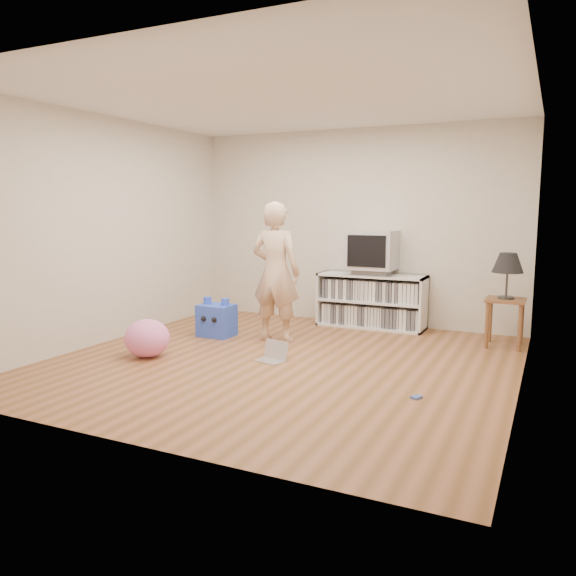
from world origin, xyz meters
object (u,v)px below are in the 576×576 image
(table_lamp, at_px, (508,264))
(laptop, at_px, (273,355))
(person, at_px, (276,272))
(plush_blue, at_px, (217,320))
(crt_tv, at_px, (372,250))
(plush_pink, at_px, (147,338))
(side_table, at_px, (505,310))
(media_unit, at_px, (372,301))
(dvd_deck, at_px, (372,272))

(table_lamp, bearing_deg, laptop, -141.78)
(person, relative_size, plush_blue, 3.44)
(crt_tv, height_order, plush_blue, crt_tv)
(laptop, distance_m, plush_pink, 1.35)
(side_table, bearing_deg, table_lamp, 0.00)
(media_unit, relative_size, laptop, 4.18)
(media_unit, distance_m, plush_pink, 3.00)
(table_lamp, xyz_separation_m, laptop, (-2.09, -1.65, -0.89))
(plush_blue, bearing_deg, side_table, 17.17)
(crt_tv, bearing_deg, dvd_deck, 90.00)
(media_unit, distance_m, laptop, 2.10)
(laptop, height_order, plush_pink, plush_pink)
(plush_pink, bearing_deg, laptop, 19.19)
(crt_tv, distance_m, plush_blue, 2.20)
(dvd_deck, relative_size, table_lamp, 0.87)
(crt_tv, relative_size, plush_pink, 1.27)
(side_table, distance_m, table_lamp, 0.53)
(media_unit, xyz_separation_m, crt_tv, (0.00, -0.02, 0.67))
(media_unit, xyz_separation_m, table_lamp, (1.67, -0.39, 0.59))
(crt_tv, relative_size, laptop, 1.79)
(side_table, relative_size, table_lamp, 1.07)
(dvd_deck, height_order, plush_blue, dvd_deck)
(crt_tv, distance_m, plush_pink, 3.09)
(laptop, bearing_deg, plush_pink, -148.74)
(media_unit, relative_size, crt_tv, 2.33)
(dvd_deck, xyz_separation_m, table_lamp, (1.67, -0.37, 0.21))
(side_table, relative_size, laptop, 1.64)
(side_table, height_order, plush_blue, side_table)
(person, relative_size, laptop, 4.88)
(side_table, bearing_deg, plush_pink, -148.12)
(crt_tv, height_order, table_lamp, crt_tv)
(dvd_deck, bearing_deg, media_unit, 90.00)
(dvd_deck, distance_m, plush_pink, 3.03)
(crt_tv, relative_size, side_table, 1.09)
(dvd_deck, height_order, side_table, dvd_deck)
(laptop, relative_size, plush_pink, 0.71)
(dvd_deck, bearing_deg, side_table, -12.48)
(person, bearing_deg, media_unit, -123.07)
(person, bearing_deg, dvd_deck, -123.40)
(dvd_deck, height_order, plush_pink, dvd_deck)
(media_unit, xyz_separation_m, plush_blue, (-1.55, -1.34, -0.15))
(dvd_deck, relative_size, laptop, 1.34)
(plush_blue, bearing_deg, dvd_deck, 41.16)
(plush_blue, xyz_separation_m, plush_pink, (-0.14, -1.13, -0.00))
(laptop, relative_size, plush_blue, 0.70)
(plush_blue, relative_size, plush_pink, 1.01)
(dvd_deck, bearing_deg, plush_blue, -139.51)
(person, height_order, laptop, person)
(dvd_deck, height_order, crt_tv, crt_tv)
(person, xyz_separation_m, laptop, (0.36, -0.79, -0.76))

